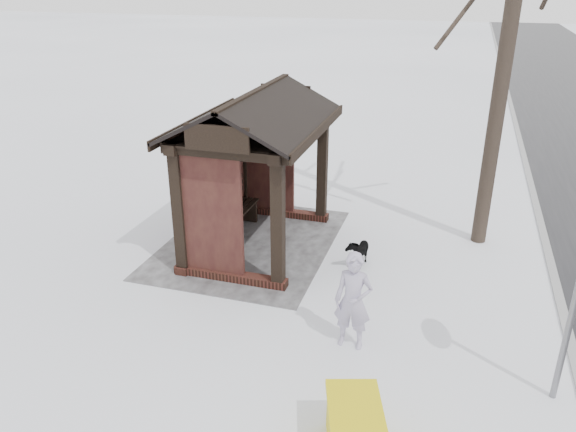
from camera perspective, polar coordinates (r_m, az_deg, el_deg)
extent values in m
plane|color=white|center=(11.30, -2.94, -2.89)|extent=(120.00, 120.00, 0.00)
cube|color=gray|center=(10.89, 25.57, -6.38)|extent=(120.00, 0.15, 0.06)
cube|color=gray|center=(11.36, -3.89, -2.72)|extent=(4.20, 3.20, 0.02)
cube|color=#391D15|center=(11.58, -7.14, -1.93)|extent=(3.30, 0.22, 0.16)
cube|color=#391D15|center=(12.55, -0.61, 0.34)|extent=(0.22, 2.10, 0.16)
cube|color=#391D15|center=(10.03, -5.90, -6.10)|extent=(0.22, 2.10, 0.16)
cube|color=black|center=(11.94, 3.50, 4.56)|extent=(0.20, 0.20, 2.30)
cube|color=black|center=(9.25, -1.03, -1.18)|extent=(0.20, 0.20, 2.30)
cube|color=black|center=(12.46, -4.59, 5.35)|extent=(0.20, 0.20, 2.30)
cube|color=black|center=(9.92, -10.95, 0.13)|extent=(0.20, 0.20, 2.30)
cube|color=black|center=(11.14, -7.43, 3.43)|extent=(2.80, 0.08, 2.14)
cube|color=black|center=(12.24, -2.04, 5.47)|extent=(0.08, 1.17, 2.14)
cube|color=black|center=(9.64, -7.90, 0.15)|extent=(0.08, 1.17, 2.14)
cube|color=black|center=(10.20, 1.59, 8.40)|extent=(3.40, 0.20, 0.18)
cube|color=black|center=(10.81, -7.75, 9.06)|extent=(3.40, 0.20, 0.18)
cylinder|color=black|center=(11.02, 21.71, 18.10)|extent=(0.29, 0.29, 8.55)
imported|color=#A9A0BB|center=(8.08, 6.63, -8.58)|extent=(0.37, 0.55, 1.48)
imported|color=black|center=(10.47, 7.12, -3.52)|extent=(0.71, 0.38, 0.58)
cube|color=#CDB90C|center=(6.76, 6.68, -20.90)|extent=(0.95, 0.77, 0.60)
cube|color=#CDB90C|center=(6.53, 6.83, -18.80)|extent=(1.01, 0.83, 0.07)
cylinder|color=slate|center=(7.59, 26.98, -8.47)|extent=(0.08, 0.08, 2.63)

